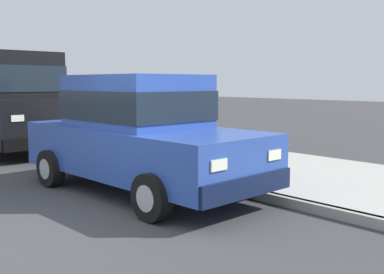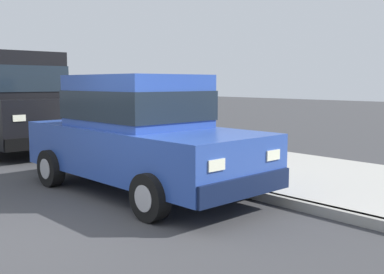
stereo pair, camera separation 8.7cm
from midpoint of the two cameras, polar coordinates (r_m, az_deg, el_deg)
ground_plane at (r=5.78m, az=-17.52°, el=-11.66°), size 80.00×80.00×0.00m
curb at (r=7.57m, az=5.34°, el=-6.43°), size 0.16×64.00×0.14m
sidewalk at (r=8.93m, az=13.32°, el=-4.54°), size 3.60×64.00×0.14m
car_blue_sedan at (r=7.54m, az=-6.29°, el=0.57°), size 2.14×4.65×1.92m
car_black_van at (r=12.96m, az=-22.14°, el=4.52°), size 2.20×4.93×2.52m
dog_white at (r=9.00m, az=8.42°, el=-2.03°), size 0.60×0.54×0.49m
fire_hydrant at (r=11.27m, az=-9.95°, el=-0.03°), size 0.34×0.24×0.72m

